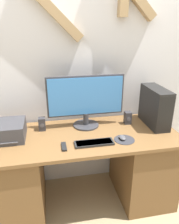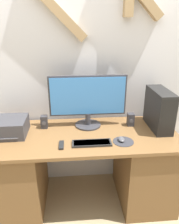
% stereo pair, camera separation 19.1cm
% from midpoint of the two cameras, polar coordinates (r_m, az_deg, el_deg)
% --- Properties ---
extents(wall_back, '(6.40, 0.13, 2.84)m').
position_cam_midpoint_polar(wall_back, '(2.19, -0.20, 13.17)').
color(wall_back, silver).
rests_on(wall_back, ground_plane).
extents(desk, '(1.77, 0.72, 0.77)m').
position_cam_midpoint_polar(desk, '(2.19, 0.64, -14.53)').
color(desk, brown).
rests_on(desk, ground_plane).
extents(monitor, '(0.73, 0.25, 0.50)m').
position_cam_midpoint_polar(monitor, '(2.05, 2.22, 3.43)').
color(monitor, '#333338').
rests_on(monitor, desk).
extents(keyboard, '(0.33, 0.11, 0.02)m').
position_cam_midpoint_polar(keyboard, '(1.84, 3.61, -8.17)').
color(keyboard, black).
rests_on(keyboard, desk).
extents(mousepad, '(0.18, 0.18, 0.00)m').
position_cam_midpoint_polar(mousepad, '(1.91, 11.68, -7.65)').
color(mousepad, '#2D2D33').
rests_on(mousepad, desk).
extents(mouse, '(0.05, 0.09, 0.03)m').
position_cam_midpoint_polar(mouse, '(1.91, 11.19, -7.09)').
color(mouse, '#4C4C51').
rests_on(mouse, mousepad).
extents(computer_tower, '(0.15, 0.41, 0.37)m').
position_cam_midpoint_polar(computer_tower, '(2.18, 20.17, 0.57)').
color(computer_tower, black).
rests_on(computer_tower, desk).
extents(printer, '(0.34, 0.31, 0.15)m').
position_cam_midpoint_polar(printer, '(2.06, -18.19, -3.80)').
color(printer, '#38383D').
rests_on(printer, desk).
extents(speaker_left, '(0.06, 0.07, 0.12)m').
position_cam_midpoint_polar(speaker_left, '(2.11, -9.25, -2.62)').
color(speaker_left, '#2D2D33').
rests_on(speaker_left, desk).
extents(speaker_right, '(0.06, 0.07, 0.12)m').
position_cam_midpoint_polar(speaker_right, '(2.19, 13.17, -1.99)').
color(speaker_right, '#2D2D33').
rests_on(speaker_right, desk).
extents(remote_control, '(0.04, 0.13, 0.02)m').
position_cam_midpoint_polar(remote_control, '(1.82, -4.36, -8.70)').
color(remote_control, black).
rests_on(remote_control, desk).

